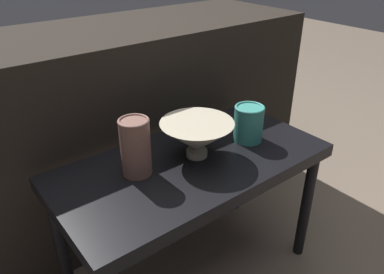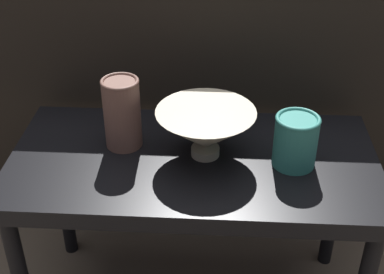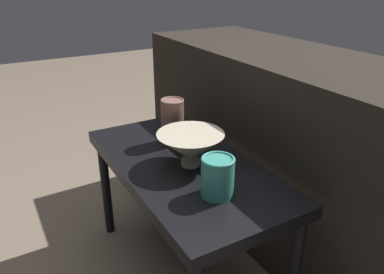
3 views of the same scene
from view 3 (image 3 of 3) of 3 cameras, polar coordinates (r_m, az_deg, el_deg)
ground_plane at (r=1.49m, az=-1.09°, el=-19.64°), size 8.00×8.00×0.00m
table at (r=1.24m, az=-1.23°, el=-6.01°), size 0.80×0.40×0.46m
couch_backdrop at (r=1.54m, az=15.72°, el=-2.12°), size 1.60×0.50×0.74m
bowl at (r=1.17m, az=-0.23°, el=-1.53°), size 0.21×0.21×0.11m
vase_textured_left at (r=1.33m, az=-2.98°, el=2.51°), size 0.08×0.08×0.16m
vase_colorful_right at (r=1.02m, az=3.92°, el=-5.94°), size 0.09×0.09×0.11m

